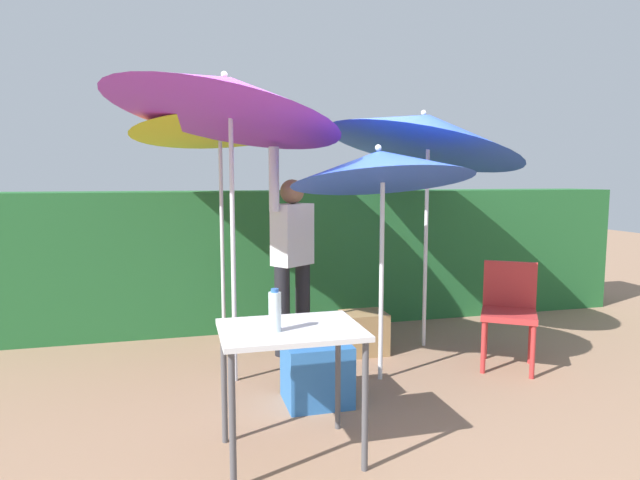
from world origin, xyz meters
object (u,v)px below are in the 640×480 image
object	(u,v)px
umbrella_orange	(426,132)
bottle_water	(275,311)
umbrella_yellow	(227,98)
umbrella_rainbow	(381,167)
crate_cardboard	(364,333)
folding_table	(291,344)
umbrella_navy	(218,118)
cooler_box	(317,372)
chair_plastic	(509,307)
person_vendor	(292,252)

from	to	relation	value
umbrella_orange	bottle_water	world-z (taller)	umbrella_orange
umbrella_yellow	umbrella_rainbow	bearing A→B (deg)	-14.49
umbrella_rainbow	crate_cardboard	bearing A→B (deg)	80.74
folding_table	bottle_water	distance (m)	0.24
umbrella_navy	cooler_box	world-z (taller)	umbrella_navy
bottle_water	crate_cardboard	bearing A→B (deg)	56.73
umbrella_yellow	folding_table	bearing A→B (deg)	-80.63
umbrella_rainbow	chair_plastic	bearing A→B (deg)	1.02
umbrella_yellow	bottle_water	world-z (taller)	umbrella_yellow
crate_cardboard	umbrella_orange	bearing A→B (deg)	9.27
umbrella_yellow	umbrella_navy	size ratio (longest dim) A/B	1.08
chair_plastic	folding_table	world-z (taller)	chair_plastic
person_vendor	cooler_box	xyz separation A→B (m)	(-0.07, -1.17, -0.71)
umbrella_orange	umbrella_yellow	xyz separation A→B (m)	(-1.87, -0.46, 0.18)
person_vendor	cooler_box	size ratio (longest dim) A/B	4.10
chair_plastic	bottle_water	xyz separation A→B (m)	(-2.21, -1.08, 0.37)
umbrella_rainbow	umbrella_navy	xyz separation A→B (m)	(-1.14, 1.21, 0.47)
chair_plastic	umbrella_navy	bearing A→B (deg)	153.10
person_vendor	folding_table	world-z (taller)	person_vendor
chair_plastic	crate_cardboard	size ratio (longest dim) A/B	2.24
umbrella_yellow	cooler_box	world-z (taller)	umbrella_yellow
person_vendor	chair_plastic	xyz separation A→B (m)	(1.71, -0.84, -0.42)
umbrella_navy	crate_cardboard	world-z (taller)	umbrella_navy
crate_cardboard	folding_table	bearing A→B (deg)	-121.77
chair_plastic	crate_cardboard	xyz separation A→B (m)	(-1.09, 0.63, -0.32)
umbrella_yellow	cooler_box	bearing A→B (deg)	-47.84
folding_table	umbrella_rainbow	bearing A→B (deg)	47.51
chair_plastic	bottle_water	world-z (taller)	bottle_water
umbrella_yellow	cooler_box	size ratio (longest dim) A/B	5.77
umbrella_yellow	person_vendor	bearing A→B (deg)	42.86
folding_table	bottle_water	xyz separation A→B (m)	(-0.10, -0.06, 0.21)
umbrella_rainbow	cooler_box	size ratio (longest dim) A/B	4.25
person_vendor	folding_table	distance (m)	1.92
umbrella_navy	umbrella_yellow	bearing A→B (deg)	-89.31
umbrella_orange	umbrella_yellow	distance (m)	1.93
umbrella_rainbow	umbrella_orange	bearing A→B (deg)	45.73
umbrella_yellow	person_vendor	xyz separation A→B (m)	(0.61, 0.57, -1.28)
umbrella_yellow	chair_plastic	world-z (taller)	umbrella_yellow
crate_cardboard	bottle_water	size ratio (longest dim) A/B	1.65
umbrella_navy	folding_table	world-z (taller)	umbrella_navy
person_vendor	bottle_water	distance (m)	1.99
chair_plastic	person_vendor	bearing A→B (deg)	153.88
umbrella_orange	cooler_box	bearing A→B (deg)	-141.24
umbrella_orange	umbrella_navy	world-z (taller)	umbrella_navy
crate_cardboard	bottle_water	distance (m)	2.16
umbrella_yellow	crate_cardboard	world-z (taller)	umbrella_yellow
umbrella_orange	crate_cardboard	distance (m)	1.95
umbrella_orange	umbrella_yellow	world-z (taller)	umbrella_yellow
umbrella_yellow	bottle_water	xyz separation A→B (m)	(0.11, -1.35, -1.33)
umbrella_orange	chair_plastic	bearing A→B (deg)	-57.86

